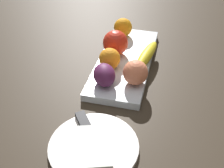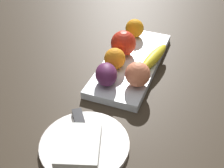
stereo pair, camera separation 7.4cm
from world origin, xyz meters
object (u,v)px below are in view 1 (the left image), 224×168
folded_napkin (90,149)px  knife (88,130)px  fruit_tray (125,62)px  grape_bunch (104,75)px  orange_near_apple (110,59)px  peach (135,72)px  dinner_plate (94,147)px  apple (115,43)px  orange_near_banana (123,27)px  banana (147,55)px

folded_napkin → knife: 0.07m
fruit_tray → grape_bunch: grape_bunch is taller
folded_napkin → knife: folded_napkin is taller
orange_near_apple → peach: peach is taller
dinner_plate → peach: bearing=167.5°
apple → grape_bunch: apple is taller
orange_near_banana → peach: (0.26, 0.09, 0.00)m
fruit_tray → folded_napkin: (0.37, 0.00, 0.01)m
apple → banana: 0.11m
fruit_tray → banana: bearing=98.9°
knife → fruit_tray: bearing=138.6°
fruit_tray → dinner_plate: (0.35, 0.00, -0.01)m
fruit_tray → grape_bunch: bearing=-12.5°
banana → dinner_plate: 0.36m
orange_near_banana → peach: 0.28m
grape_bunch → peach: bearing=106.1°
banana → orange_near_banana: size_ratio=2.68×
apple → dinner_plate: apple is taller
peach → fruit_tray: bearing=-155.7°
orange_near_apple → dinner_plate: 0.29m
apple → orange_near_banana: apple is taller
apple → orange_near_apple: (0.08, 0.00, -0.01)m
orange_near_banana → peach: bearing=19.1°
fruit_tray → orange_near_apple: size_ratio=6.37×
folded_napkin → peach: bearing=168.7°
fruit_tray → orange_near_banana: orange_near_banana is taller
peach → knife: peach is taller
fruit_tray → peach: size_ratio=5.81×
banana → peach: bearing=-175.6°
banana → dinner_plate: size_ratio=0.84×
orange_near_apple → grape_bunch: size_ratio=0.81×
grape_bunch → knife: (0.17, 0.01, -0.04)m
orange_near_apple → folded_napkin: orange_near_apple is taller
orange_near_apple → dinner_plate: (0.29, 0.04, -0.05)m
fruit_tray → grape_bunch: (0.14, -0.03, 0.04)m
peach → grape_bunch: bearing=-73.9°
dinner_plate → knife: 0.04m
banana → grape_bunch: bearing=157.9°
banana → orange_near_banana: 0.17m
apple → knife: apple is taller
banana → dinner_plate: (0.36, -0.07, -0.03)m
grape_bunch → orange_near_apple: bearing=-176.6°
dinner_plate → knife: size_ratio=1.29×
folded_napkin → orange_near_apple: bearing=-173.6°
fruit_tray → orange_near_banana: (-0.15, -0.04, 0.04)m
orange_near_apple → banana: bearing=124.5°
apple → grape_bunch: (0.16, 0.01, -0.01)m
orange_near_apple → grape_bunch: 0.08m
peach → knife: (0.20, -0.08, -0.04)m
folded_napkin → dinner_plate: bearing=180.0°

